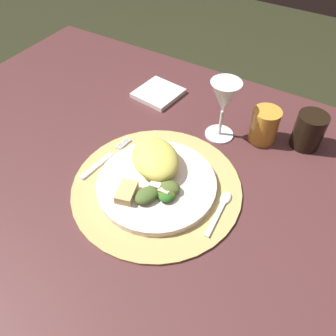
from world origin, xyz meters
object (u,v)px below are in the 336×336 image
(dining_table, at_px, (157,209))
(dinner_plate, at_px, (157,184))
(napkin, at_px, (158,93))
(fork, at_px, (104,160))
(dark_tumbler, at_px, (309,131))
(amber_tumbler, at_px, (264,125))
(spoon, at_px, (222,207))
(wine_glass, at_px, (224,99))

(dining_table, height_order, dinner_plate, dinner_plate)
(dinner_plate, bearing_deg, napkin, 121.57)
(fork, bearing_deg, dining_table, 24.49)
(dark_tumbler, bearing_deg, napkin, -178.67)
(napkin, height_order, amber_tumbler, amber_tumbler)
(dining_table, height_order, dark_tumbler, dark_tumbler)
(spoon, relative_size, dark_tumbler, 1.38)
(wine_glass, distance_m, dark_tumbler, 0.23)
(wine_glass, height_order, dark_tumbler, wine_glass)
(dark_tumbler, bearing_deg, spoon, -107.77)
(wine_glass, distance_m, amber_tumbler, 0.13)
(spoon, distance_m, napkin, 0.44)
(fork, bearing_deg, amber_tumbler, 43.13)
(dinner_plate, height_order, wine_glass, wine_glass)
(fork, height_order, dark_tumbler, dark_tumbler)
(spoon, relative_size, napkin, 1.05)
(wine_glass, height_order, amber_tumbler, wine_glass)
(fork, relative_size, dark_tumbler, 1.83)
(amber_tumbler, bearing_deg, napkin, 175.50)
(dining_table, bearing_deg, amber_tumbler, 50.93)
(dining_table, bearing_deg, fork, -155.51)
(amber_tumbler, xyz_separation_m, dark_tumbler, (0.10, 0.04, 0.00))
(napkin, height_order, wine_glass, wine_glass)
(dining_table, height_order, wine_glass, wine_glass)
(napkin, bearing_deg, dinner_plate, -58.43)
(dinner_plate, relative_size, spoon, 2.11)
(fork, height_order, spoon, spoon)
(fork, relative_size, amber_tumbler, 1.88)
(dark_tumbler, bearing_deg, dining_table, -137.35)
(dinner_plate, distance_m, wine_glass, 0.26)
(spoon, distance_m, wine_glass, 0.26)
(napkin, xyz_separation_m, wine_glass, (0.23, -0.07, 0.11))
(fork, relative_size, wine_glass, 1.06)
(spoon, bearing_deg, napkin, 140.01)
(napkin, bearing_deg, fork, -83.24)
(dining_table, bearing_deg, wine_glass, 65.64)
(wine_glass, xyz_separation_m, amber_tumbler, (0.10, 0.04, -0.07))
(dining_table, xyz_separation_m, wine_glass, (0.08, 0.18, 0.29))
(fork, xyz_separation_m, wine_glass, (0.20, 0.24, 0.10))
(dining_table, relative_size, amber_tumbler, 15.55)
(dinner_plate, relative_size, dark_tumbler, 2.91)
(dinner_plate, bearing_deg, spoon, 8.22)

